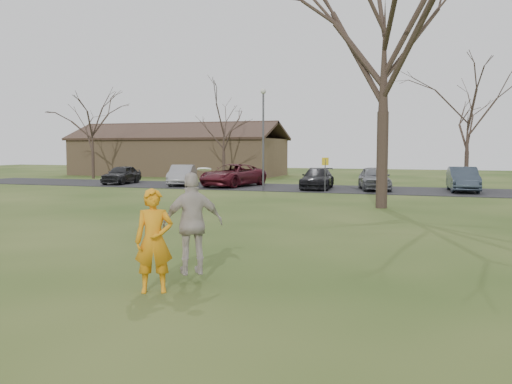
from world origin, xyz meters
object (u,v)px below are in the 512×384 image
at_px(car_0, 122,174).
at_px(car_4, 374,178).
at_px(player_defender, 154,241).
at_px(lamp_post, 263,126).
at_px(car_5, 463,179).
at_px(big_tree, 384,46).
at_px(car_1, 182,175).
at_px(building, 178,155).
at_px(car_3, 317,178).
at_px(car_2, 233,175).
at_px(catching_play, 193,223).

height_order(car_0, car_4, car_4).
relative_size(player_defender, lamp_post, 0.30).
height_order(player_defender, car_4, player_defender).
height_order(car_5, big_tree, big_tree).
height_order(car_1, building, building).
bearing_deg(car_0, car_3, -6.28).
bearing_deg(car_1, car_0, 162.90).
xyz_separation_m(car_3, lamp_post, (-2.97, -2.01, 3.28)).
xyz_separation_m(car_2, car_5, (14.61, 0.43, -0.02)).
height_order(player_defender, car_0, player_defender).
xyz_separation_m(car_2, car_4, (9.45, 0.05, -0.02)).
height_order(car_1, car_5, car_5).
bearing_deg(car_4, catching_play, -105.00).
bearing_deg(building, car_5, -26.46).
xyz_separation_m(car_0, catching_play, (17.54, -24.16, 0.45)).
distance_m(car_1, building, 15.30).
distance_m(car_2, car_5, 14.61).
height_order(car_2, lamp_post, lamp_post).
bearing_deg(car_3, car_2, 171.69).
xyz_separation_m(car_5, lamp_post, (-11.66, -2.73, 3.19)).
distance_m(car_4, catching_play, 24.49).
xyz_separation_m(player_defender, car_3, (-2.63, 24.98, -0.25)).
bearing_deg(car_5, lamp_post, -171.62).
bearing_deg(building, car_4, -32.67).
bearing_deg(catching_play, car_2, 110.07).
distance_m(lamp_post, big_tree, 11.38).
xyz_separation_m(car_3, catching_play, (3.01, -24.14, 0.48)).
xyz_separation_m(car_1, car_5, (18.34, 0.62, 0.02)).
bearing_deg(car_3, car_1, 173.88).
height_order(lamp_post, big_tree, big_tree).
bearing_deg(catching_play, big_tree, 82.13).
xyz_separation_m(player_defender, big_tree, (2.40, 15.47, 6.05)).
distance_m(car_1, car_2, 3.74).
bearing_deg(car_2, player_defender, -59.08).
bearing_deg(car_1, building, 100.61).
xyz_separation_m(player_defender, car_4, (0.90, 25.32, -0.17)).
height_order(car_5, lamp_post, lamp_post).
bearing_deg(car_5, catching_play, -107.67).
height_order(car_2, big_tree, big_tree).
relative_size(car_5, catching_play, 2.13).
relative_size(car_2, big_tree, 0.39).
bearing_deg(car_5, car_1, 177.14).
bearing_deg(car_1, car_5, -16.11).
relative_size(player_defender, car_3, 0.42).
relative_size(car_2, car_3, 1.21).
distance_m(car_4, lamp_post, 7.62).
height_order(player_defender, big_tree, big_tree).
height_order(player_defender, lamp_post, lamp_post).
height_order(player_defender, catching_play, catching_play).
relative_size(car_0, big_tree, 0.28).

